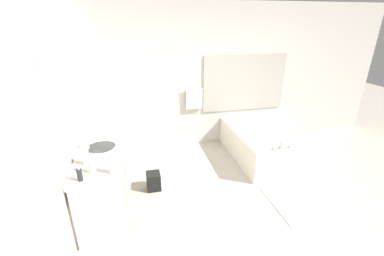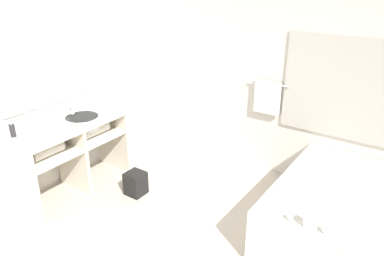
# 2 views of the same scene
# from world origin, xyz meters

# --- Properties ---
(ground_plane) EXTENTS (16.00, 16.00, 0.00)m
(ground_plane) POSITION_xyz_m (0.00, 0.00, 0.00)
(ground_plane) COLOR beige
(ground_plane) RESTS_ON ground
(wall_back_with_blinds) EXTENTS (7.40, 0.13, 2.70)m
(wall_back_with_blinds) POSITION_xyz_m (0.03, 2.23, 1.34)
(wall_back_with_blinds) COLOR silver
(wall_back_with_blinds) RESTS_ON ground_plane
(wall_left_with_mirror) EXTENTS (0.08, 7.40, 2.70)m
(wall_left_with_mirror) POSITION_xyz_m (-2.23, 0.01, 1.35)
(wall_left_with_mirror) COLOR silver
(wall_left_with_mirror) RESTS_ON ground_plane
(vanity_counter) EXTENTS (0.57, 1.31, 0.84)m
(vanity_counter) POSITION_xyz_m (-1.90, 0.54, 0.61)
(vanity_counter) COLOR beige
(vanity_counter) RESTS_ON ground_plane
(sink_faucet) EXTENTS (0.09, 0.04, 0.18)m
(sink_faucet) POSITION_xyz_m (-2.06, 0.71, 0.93)
(sink_faucet) COLOR silver
(sink_faucet) RESTS_ON vanity_counter
(bathtub) EXTENTS (0.93, 1.62, 0.65)m
(bathtub) POSITION_xyz_m (0.74, 1.38, 0.29)
(bathtub) COLOR silver
(bathtub) RESTS_ON ground_plane
(water_bottle_1) EXTENTS (0.07, 0.07, 0.23)m
(water_bottle_1) POSITION_xyz_m (-1.93, 0.09, 0.95)
(water_bottle_1) COLOR silver
(water_bottle_1) RESTS_ON vanity_counter
(water_bottle_2) EXTENTS (0.07, 0.07, 0.24)m
(water_bottle_2) POSITION_xyz_m (-1.72, 0.03, 0.96)
(water_bottle_2) COLOR silver
(water_bottle_2) RESTS_ON vanity_counter
(water_bottle_3) EXTENTS (0.07, 0.07, 0.24)m
(water_bottle_3) POSITION_xyz_m (-2.03, 0.29, 0.96)
(water_bottle_3) COLOR silver
(water_bottle_3) RESTS_ON vanity_counter
(soap_dispenser) EXTENTS (0.05, 0.05, 0.16)m
(soap_dispenser) POSITION_xyz_m (-2.04, -0.04, 0.91)
(soap_dispenser) COLOR #28282D
(soap_dispenser) RESTS_ON vanity_counter
(waste_bin) EXTENTS (0.21, 0.21, 0.27)m
(waste_bin) POSITION_xyz_m (-1.25, 0.83, 0.13)
(waste_bin) COLOR black
(waste_bin) RESTS_ON ground_plane
(bath_mat) EXTENTS (0.48, 0.83, 0.02)m
(bath_mat) POSITION_xyz_m (0.56, 0.04, 0.01)
(bath_mat) COLOR white
(bath_mat) RESTS_ON ground_plane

